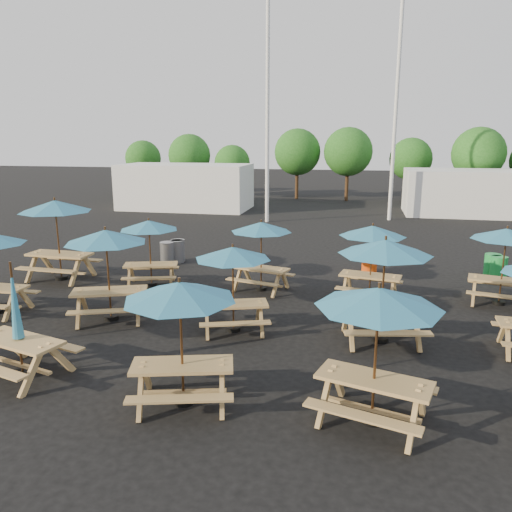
% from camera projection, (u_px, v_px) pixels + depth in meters
% --- Properties ---
extents(ground, '(120.00, 120.00, 0.00)m').
position_uv_depth(ground, '(244.00, 309.00, 13.21)').
color(ground, black).
rests_on(ground, ground).
extents(picnic_unit_2, '(2.30, 2.30, 2.57)m').
position_uv_depth(picnic_unit_2, '(55.00, 211.00, 15.48)').
color(picnic_unit_2, '#A77E4A').
rests_on(picnic_unit_2, ground).
extents(picnic_unit_3, '(2.10, 1.94, 2.24)m').
position_uv_depth(picnic_unit_3, '(18.00, 330.00, 9.30)').
color(picnic_unit_3, '#A77E4A').
rests_on(picnic_unit_3, ground).
extents(picnic_unit_4, '(2.54, 2.54, 2.30)m').
position_uv_depth(picnic_unit_4, '(106.00, 242.00, 12.01)').
color(picnic_unit_4, '#A77E4A').
rests_on(picnic_unit_4, ground).
extents(picnic_unit_5, '(2.19, 2.19, 2.04)m').
position_uv_depth(picnic_unit_5, '(149.00, 229.00, 14.94)').
color(picnic_unit_5, '#A77E4A').
rests_on(picnic_unit_5, ground).
extents(picnic_unit_6, '(2.30, 2.30, 2.18)m').
position_uv_depth(picnic_unit_6, '(180.00, 299.00, 8.11)').
color(picnic_unit_6, '#A77E4A').
rests_on(picnic_unit_6, ground).
extents(picnic_unit_7, '(2.22, 2.22, 2.04)m').
position_uv_depth(picnic_unit_7, '(233.00, 258.00, 11.33)').
color(picnic_unit_7, '#A77E4A').
rests_on(picnic_unit_7, ground).
extents(picnic_unit_8, '(2.19, 2.19, 2.07)m').
position_uv_depth(picnic_unit_8, '(261.00, 231.00, 14.46)').
color(picnic_unit_8, '#A77E4A').
rests_on(picnic_unit_8, ground).
extents(picnic_unit_9, '(2.41, 2.41, 2.26)m').
position_uv_depth(picnic_unit_9, '(378.00, 306.00, 7.53)').
color(picnic_unit_9, '#A77E4A').
rests_on(picnic_unit_9, ground).
extents(picnic_unit_10, '(2.35, 2.35, 2.33)m').
position_uv_depth(picnic_unit_10, '(385.00, 254.00, 10.67)').
color(picnic_unit_10, '#A77E4A').
rests_on(picnic_unit_10, ground).
extents(picnic_unit_11, '(2.13, 2.13, 2.11)m').
position_uv_depth(picnic_unit_11, '(372.00, 236.00, 13.62)').
color(picnic_unit_11, '#A77E4A').
rests_on(picnic_unit_11, ground).
extents(picnic_unit_14, '(2.19, 2.19, 2.12)m').
position_uv_depth(picnic_unit_14, '(506.00, 239.00, 13.18)').
color(picnic_unit_14, '#A77E4A').
rests_on(picnic_unit_14, ground).
extents(waste_bin_0, '(0.50, 0.50, 0.81)m').
position_uv_depth(waste_bin_0, '(178.00, 251.00, 18.23)').
color(waste_bin_0, gray).
rests_on(waste_bin_0, ground).
extents(waste_bin_1, '(0.50, 0.50, 0.81)m').
position_uv_depth(waste_bin_1, '(167.00, 253.00, 17.83)').
color(waste_bin_1, gray).
rests_on(waste_bin_1, ground).
extents(waste_bin_2, '(0.50, 0.50, 0.81)m').
position_uv_depth(waste_bin_2, '(177.00, 251.00, 18.11)').
color(waste_bin_2, gray).
rests_on(waste_bin_2, ground).
extents(waste_bin_3, '(0.50, 0.50, 0.81)m').
position_uv_depth(waste_bin_3, '(370.00, 261.00, 16.71)').
color(waste_bin_3, '#E5460D').
rests_on(waste_bin_3, ground).
extents(waste_bin_4, '(0.50, 0.50, 0.81)m').
position_uv_depth(waste_bin_4, '(498.00, 269.00, 15.66)').
color(waste_bin_4, '#198C39').
rests_on(waste_bin_4, ground).
extents(waste_bin_5, '(0.50, 0.50, 0.81)m').
position_uv_depth(waste_bin_5, '(492.00, 266.00, 15.99)').
color(waste_bin_5, '#198C39').
rests_on(waste_bin_5, ground).
extents(mast_0, '(0.20, 0.20, 12.00)m').
position_uv_depth(mast_0, '(268.00, 106.00, 25.55)').
color(mast_0, silver).
rests_on(mast_0, ground).
extents(mast_1, '(0.20, 0.20, 12.00)m').
position_uv_depth(mast_1, '(396.00, 107.00, 26.17)').
color(mast_1, silver).
rests_on(mast_1, ground).
extents(event_tent_0, '(8.00, 4.00, 2.80)m').
position_uv_depth(event_tent_0, '(186.00, 187.00, 31.62)').
color(event_tent_0, silver).
rests_on(event_tent_0, ground).
extents(event_tent_1, '(7.00, 4.00, 2.60)m').
position_uv_depth(event_tent_1, '(467.00, 192.00, 29.22)').
color(event_tent_1, silver).
rests_on(event_tent_1, ground).
extents(tree_0, '(2.80, 2.80, 4.24)m').
position_uv_depth(tree_0, '(143.00, 158.00, 39.39)').
color(tree_0, '#382314').
rests_on(tree_0, ground).
extents(tree_1, '(3.11, 3.11, 4.72)m').
position_uv_depth(tree_1, '(189.00, 155.00, 37.18)').
color(tree_1, '#382314').
rests_on(tree_1, ground).
extents(tree_2, '(2.59, 2.59, 3.93)m').
position_uv_depth(tree_2, '(232.00, 163.00, 36.40)').
color(tree_2, '#382314').
rests_on(tree_2, ground).
extents(tree_3, '(3.36, 3.36, 5.09)m').
position_uv_depth(tree_3, '(297.00, 152.00, 36.31)').
color(tree_3, '#382314').
rests_on(tree_3, ground).
extents(tree_4, '(3.41, 3.41, 5.17)m').
position_uv_depth(tree_4, '(348.00, 152.00, 35.14)').
color(tree_4, '#382314').
rests_on(tree_4, ground).
extents(tree_5, '(2.94, 2.94, 4.45)m').
position_uv_depth(tree_5, '(411.00, 159.00, 34.79)').
color(tree_5, '#382314').
rests_on(tree_5, ground).
extents(tree_6, '(3.38, 3.38, 5.13)m').
position_uv_depth(tree_6, '(478.00, 154.00, 32.19)').
color(tree_6, '#382314').
rests_on(tree_6, ground).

